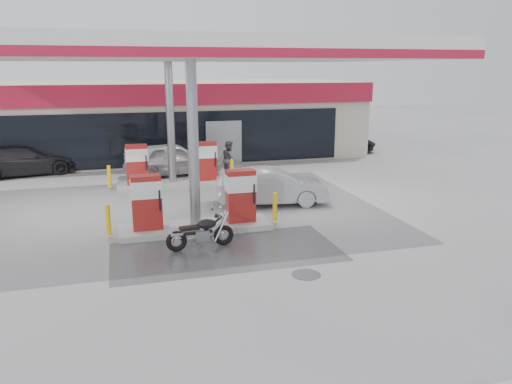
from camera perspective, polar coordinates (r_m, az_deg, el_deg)
ground at (r=13.31m, az=-5.54°, el=-7.01°), size 90.00×90.00×0.00m
wet_patch at (r=13.39m, az=-3.42°, el=-6.81°), size 6.00×3.00×0.00m
drain_cover at (r=12.02m, az=5.76°, el=-9.37°), size 0.70×0.70×0.01m
store_building at (r=28.39m, az=-11.43°, el=8.22°), size 22.00×8.22×4.00m
canopy at (r=17.38m, az=-9.02°, el=15.56°), size 16.00×10.02×5.51m
pump_island_near at (r=14.96m, az=-6.97°, el=-1.78°), size 5.14×1.30×1.78m
pump_island_far at (r=20.75m, az=-9.54°, el=2.60°), size 5.14×1.30×1.78m
parked_motorcycle at (r=13.56m, az=-6.25°, el=-4.68°), size 1.89×0.72×0.97m
sedan_white at (r=22.92m, az=-9.48°, el=3.76°), size 4.54×2.27×1.48m
attendant at (r=22.12m, az=-3.06°, el=3.76°), size 0.67×0.83×1.63m
hatchback_silver at (r=17.73m, az=1.84°, el=0.62°), size 4.08×1.94×1.29m
parked_car_left at (r=24.94m, az=-25.14°, el=3.29°), size 4.98×2.98×1.35m
parked_car_right at (r=29.19m, az=9.06°, el=5.77°), size 4.82×2.65×1.28m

